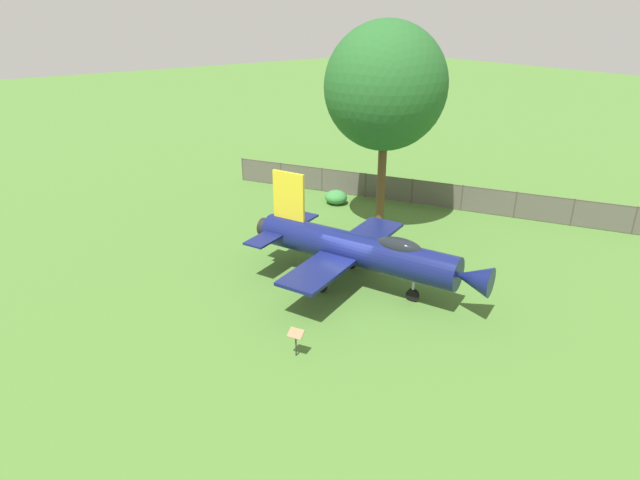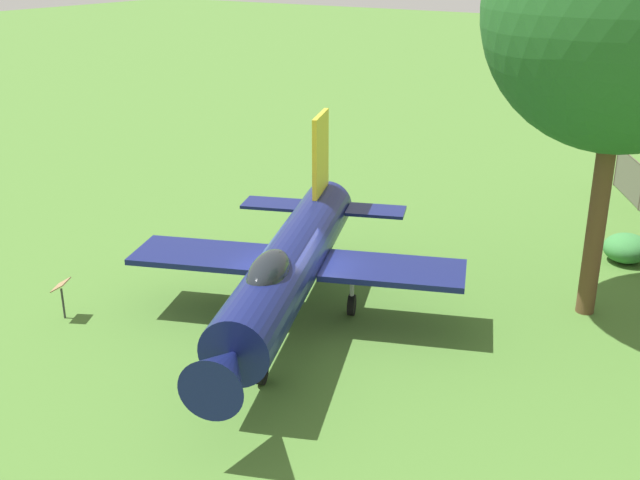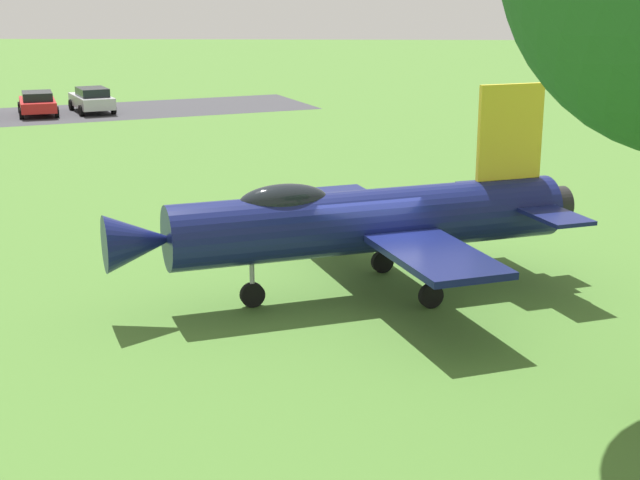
# 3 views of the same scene
# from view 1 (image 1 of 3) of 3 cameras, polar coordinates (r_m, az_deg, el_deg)

# --- Properties ---
(ground_plane) EXTENTS (200.00, 200.00, 0.00)m
(ground_plane) POSITION_cam_1_polar(r_m,az_deg,el_deg) (26.62, 3.68, -4.69)
(ground_plane) COLOR #47722D
(display_jet) EXTENTS (11.63, 9.24, 5.10)m
(display_jet) POSITION_cam_1_polar(r_m,az_deg,el_deg) (25.62, 4.48, -1.08)
(display_jet) COLOR #111951
(display_jet) RESTS_ON ground_plane
(shade_tree) EXTENTS (6.86, 7.15, 11.96)m
(shade_tree) POSITION_cam_1_polar(r_m,az_deg,el_deg) (32.04, 6.94, 15.73)
(shade_tree) COLOR brown
(shade_tree) RESTS_ON ground_plane
(perimeter_fence) EXTENTS (26.52, 14.90, 1.77)m
(perimeter_fence) POSITION_cam_1_polar(r_m,az_deg,el_deg) (37.26, 12.18, 4.79)
(perimeter_fence) COLOR #4C4238
(perimeter_fence) RESTS_ON ground_plane
(shrub_near_fence) EXTENTS (1.57, 1.48, 0.94)m
(shrub_near_fence) POSITION_cam_1_polar(r_m,az_deg,el_deg) (37.22, 1.70, 4.54)
(shrub_near_fence) COLOR #387F3D
(shrub_near_fence) RESTS_ON ground_plane
(shrub_by_tree) EXTENTS (1.36, 1.54, 0.83)m
(shrub_by_tree) POSITION_cam_1_polar(r_m,az_deg,el_deg) (39.22, 15.10, 4.64)
(shrub_by_tree) COLOR #2D7033
(shrub_by_tree) RESTS_ON ground_plane
(info_plaque) EXTENTS (0.72, 0.63, 1.14)m
(info_plaque) POSITION_cam_1_polar(r_m,az_deg,el_deg) (21.11, -2.57, -10.17)
(info_plaque) COLOR #333333
(info_plaque) RESTS_ON ground_plane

